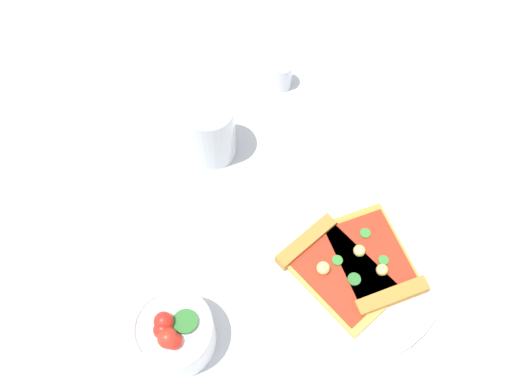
{
  "coord_description": "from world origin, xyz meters",
  "views": [
    {
      "loc": [
        -0.28,
        -0.1,
        0.73
      ],
      "look_at": [
        0.03,
        0.12,
        0.03
      ],
      "focal_mm": 38.72,
      "sensor_mm": 36.0,
      "label": 1
    }
  ],
  "objects_px": {
    "plate": "(349,268)",
    "salad_bowl": "(174,333)",
    "soda_glass": "(211,133)",
    "pepper_shaker": "(281,73)",
    "pizza_slice_far": "(332,269)",
    "pizza_slice_near": "(375,265)"
  },
  "relations": [
    {
      "from": "plate",
      "to": "soda_glass",
      "type": "height_order",
      "value": "soda_glass"
    },
    {
      "from": "plate",
      "to": "pizza_slice_near",
      "type": "xyz_separation_m",
      "value": [
        0.02,
        -0.03,
        0.01
      ]
    },
    {
      "from": "soda_glass",
      "to": "pepper_shaker",
      "type": "xyz_separation_m",
      "value": [
        0.17,
        -0.02,
        -0.02
      ]
    },
    {
      "from": "plate",
      "to": "soda_glass",
      "type": "distance_m",
      "value": 0.28
    },
    {
      "from": "pizza_slice_near",
      "to": "salad_bowl",
      "type": "relative_size",
      "value": 1.68
    },
    {
      "from": "plate",
      "to": "pizza_slice_near",
      "type": "distance_m",
      "value": 0.04
    },
    {
      "from": "plate",
      "to": "pepper_shaker",
      "type": "bearing_deg",
      "value": 49.3
    },
    {
      "from": "plate",
      "to": "pepper_shaker",
      "type": "distance_m",
      "value": 0.34
    },
    {
      "from": "salad_bowl",
      "to": "pizza_slice_near",
      "type": "bearing_deg",
      "value": -35.66
    },
    {
      "from": "soda_glass",
      "to": "pepper_shaker",
      "type": "height_order",
      "value": "soda_glass"
    },
    {
      "from": "plate",
      "to": "salad_bowl",
      "type": "bearing_deg",
      "value": 147.13
    },
    {
      "from": "pizza_slice_near",
      "to": "plate",
      "type": "bearing_deg",
      "value": 122.16
    },
    {
      "from": "pizza_slice_near",
      "to": "pepper_shaker",
      "type": "relative_size",
      "value": 2.8
    },
    {
      "from": "salad_bowl",
      "to": "soda_glass",
      "type": "height_order",
      "value": "soda_glass"
    },
    {
      "from": "salad_bowl",
      "to": "plate",
      "type": "bearing_deg",
      "value": -32.87
    },
    {
      "from": "salad_bowl",
      "to": "pepper_shaker",
      "type": "height_order",
      "value": "salad_bowl"
    },
    {
      "from": "pizza_slice_near",
      "to": "pizza_slice_far",
      "type": "bearing_deg",
      "value": 129.11
    },
    {
      "from": "salad_bowl",
      "to": "pepper_shaker",
      "type": "distance_m",
      "value": 0.45
    },
    {
      "from": "pizza_slice_near",
      "to": "pizza_slice_far",
      "type": "relative_size",
      "value": 1.03
    },
    {
      "from": "salad_bowl",
      "to": "soda_glass",
      "type": "relative_size",
      "value": 0.98
    },
    {
      "from": "plate",
      "to": "salad_bowl",
      "type": "distance_m",
      "value": 0.26
    },
    {
      "from": "soda_glass",
      "to": "pizza_slice_far",
      "type": "bearing_deg",
      "value": -105.69
    }
  ]
}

